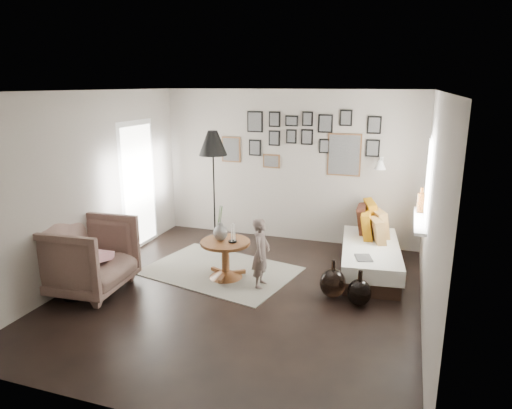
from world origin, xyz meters
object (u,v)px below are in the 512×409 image
(armchair, at_px, (86,256))
(child, at_px, (261,253))
(demijohn_small, at_px, (359,292))
(pedestal_table, at_px, (226,261))
(vase, at_px, (220,230))
(daybed, at_px, (371,252))
(magazine_basket, at_px, (76,282))
(demijohn_large, at_px, (333,283))
(floor_lamp, at_px, (213,148))

(armchair, xyz_separation_m, child, (2.14, 0.86, -0.00))
(demijohn_small, bearing_deg, pedestal_table, 172.58)
(armchair, bearing_deg, vase, -60.73)
(vase, distance_m, armchair, 1.81)
(pedestal_table, relative_size, daybed, 0.36)
(armchair, xyz_separation_m, demijohn_small, (3.47, 0.72, -0.31))
(vase, distance_m, demijohn_small, 2.06)
(pedestal_table, relative_size, vase, 1.40)
(magazine_basket, xyz_separation_m, demijohn_large, (3.16, 1.04, -0.01))
(demijohn_small, bearing_deg, floor_lamp, 151.76)
(pedestal_table, distance_m, armchair, 1.87)
(daybed, xyz_separation_m, armchair, (-3.51, -1.92, 0.20))
(demijohn_small, bearing_deg, child, 174.25)
(daybed, bearing_deg, vase, -161.85)
(pedestal_table, xyz_separation_m, floor_lamp, (-0.65, 1.12, 1.44))
(child, bearing_deg, daybed, -53.86)
(demijohn_small, bearing_deg, daybed, 88.24)
(daybed, xyz_separation_m, child, (-1.36, -1.06, 0.20))
(daybed, xyz_separation_m, demijohn_small, (-0.04, -1.19, -0.11))
(demijohn_small, bearing_deg, vase, 172.31)
(pedestal_table, relative_size, child, 0.73)
(armchair, bearing_deg, daybed, -65.48)
(vase, xyz_separation_m, magazine_basket, (-1.54, -1.19, -0.50))
(floor_lamp, bearing_deg, magazine_basket, -112.95)
(vase, distance_m, child, 0.69)
(floor_lamp, relative_size, demijohn_small, 4.25)
(vase, relative_size, magazine_basket, 1.14)
(vase, relative_size, child, 0.52)
(floor_lamp, xyz_separation_m, demijohn_large, (2.19, -1.24, -1.50))
(floor_lamp, distance_m, magazine_basket, 2.89)
(vase, relative_size, armchair, 0.47)
(daybed, distance_m, demijohn_large, 1.14)
(pedestal_table, xyz_separation_m, armchair, (-1.58, -0.97, 0.23))
(magazine_basket, relative_size, child, 0.45)
(demijohn_small, distance_m, child, 1.37)
(daybed, xyz_separation_m, floor_lamp, (-2.58, 0.17, 1.41))
(demijohn_small, height_order, child, child)
(daybed, bearing_deg, demijohn_small, -98.40)
(floor_lamp, height_order, demijohn_large, floor_lamp)
(pedestal_table, distance_m, floor_lamp, 1.93)
(demijohn_large, bearing_deg, floor_lamp, 150.40)
(pedestal_table, bearing_deg, magazine_basket, -144.24)
(magazine_basket, distance_m, child, 2.44)
(daybed, relative_size, child, 2.02)
(demijohn_large, xyz_separation_m, demijohn_small, (0.35, -0.12, -0.02))
(floor_lamp, height_order, child, floor_lamp)
(armchair, relative_size, floor_lamp, 0.55)
(armchair, bearing_deg, demijohn_large, -79.01)
(child, bearing_deg, floor_lamp, 42.90)
(demijohn_large, xyz_separation_m, child, (-0.98, 0.01, 0.29))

